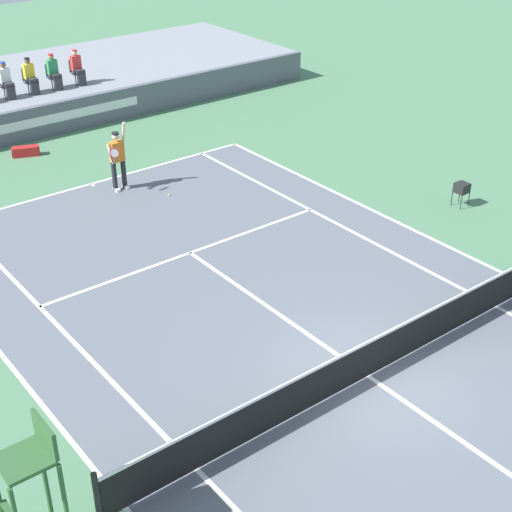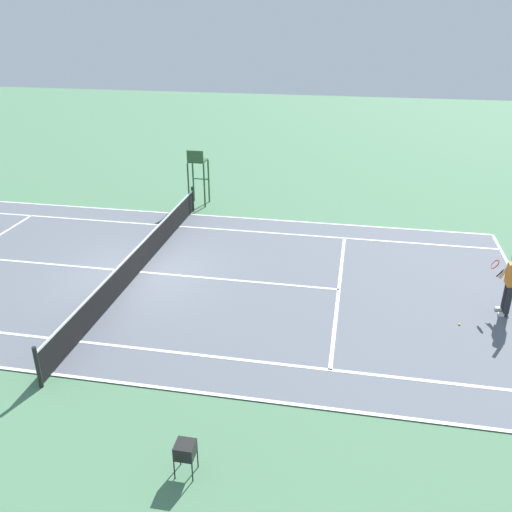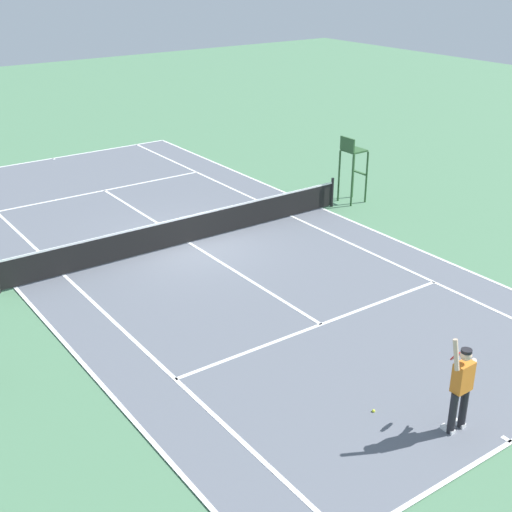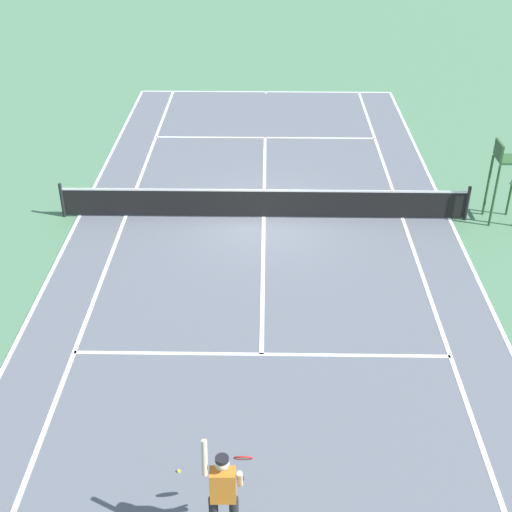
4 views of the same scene
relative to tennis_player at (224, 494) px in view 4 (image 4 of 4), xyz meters
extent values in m
plane|color=#4C7A56|center=(-0.54, -11.02, -0.99)|extent=(80.00, 80.00, 0.00)
cube|color=slate|center=(-0.54, -11.02, -0.98)|extent=(10.98, 23.78, 0.02)
cube|color=white|center=(-0.54, -22.91, -0.97)|extent=(10.98, 0.10, 0.01)
cube|color=white|center=(-6.03, -11.02, -0.97)|extent=(0.10, 23.78, 0.01)
cube|color=white|center=(4.95, -11.02, -0.97)|extent=(0.10, 23.78, 0.01)
cube|color=white|center=(-4.65, -11.02, -0.97)|extent=(0.10, 23.78, 0.01)
cube|color=white|center=(3.57, -11.02, -0.97)|extent=(0.10, 23.78, 0.01)
cube|color=white|center=(-0.54, -4.62, -0.97)|extent=(8.22, 0.10, 0.01)
cube|color=white|center=(-0.54, -17.42, -0.97)|extent=(8.22, 0.10, 0.01)
cube|color=white|center=(-0.54, -11.02, -0.97)|extent=(0.10, 12.80, 0.01)
cube|color=white|center=(-0.54, -22.81, -0.97)|extent=(0.10, 0.20, 0.01)
cylinder|color=black|center=(-6.48, -11.02, -0.46)|extent=(0.10, 0.10, 1.07)
cylinder|color=black|center=(5.40, -11.02, -0.46)|extent=(0.10, 0.10, 1.07)
cube|color=black|center=(-0.54, -11.02, -0.51)|extent=(11.78, 0.02, 0.84)
cube|color=white|center=(-0.54, -11.02, -0.09)|extent=(11.78, 0.03, 0.06)
cube|color=orange|center=(0.01, 0.02, 0.23)|extent=(0.41, 0.25, 0.60)
sphere|color=beige|center=(0.01, 0.02, 0.70)|extent=(0.22, 0.22, 0.22)
cylinder|color=black|center=(0.01, 0.02, 0.79)|extent=(0.21, 0.21, 0.06)
cylinder|color=beige|center=(0.27, -0.01, 0.79)|extent=(0.09, 0.21, 0.61)
cylinder|color=beige|center=(-0.25, -0.09, 0.25)|extent=(0.10, 0.33, 0.56)
cylinder|color=black|center=(-0.29, -0.21, 0.12)|extent=(0.04, 0.19, 0.25)
torus|color=red|center=(-0.29, -0.39, 0.38)|extent=(0.31, 0.20, 0.26)
cylinder|color=silver|center=(-0.29, -0.39, 0.38)|extent=(0.27, 0.17, 0.22)
sphere|color=#D1E533|center=(0.90, -1.31, -0.96)|extent=(0.07, 0.07, 0.07)
cylinder|color=#2D562D|center=(-7.80, -11.37, -0.04)|extent=(0.07, 0.07, 1.90)
cylinder|color=#2D562D|center=(-7.10, -11.37, -0.04)|extent=(0.07, 0.07, 1.90)
cylinder|color=#2D562D|center=(-7.10, -10.67, -0.04)|extent=(0.07, 0.07, 1.90)
cube|color=#2D562D|center=(-7.45, -11.02, 0.94)|extent=(0.70, 0.70, 0.06)
cube|color=#2D562D|center=(-7.10, -11.02, 1.21)|extent=(0.06, 0.70, 0.48)
camera|label=1|loc=(-9.68, -19.11, 8.54)|focal=53.43mm
camera|label=2|loc=(14.30, -4.36, 6.86)|focal=38.18mm
camera|label=3|loc=(9.47, 6.65, 7.50)|focal=48.76mm
camera|label=4|loc=(-0.63, 7.35, 8.72)|focal=49.09mm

